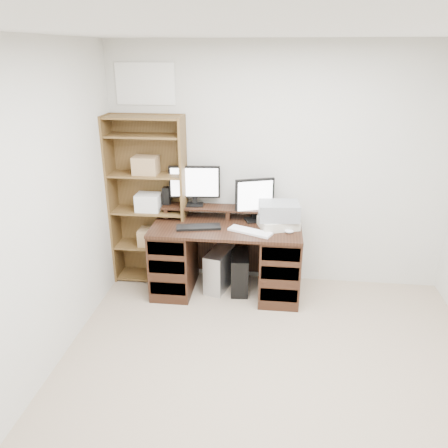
% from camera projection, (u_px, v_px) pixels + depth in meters
% --- Properties ---
extents(room, '(3.54, 4.04, 2.54)m').
position_uv_depth(room, '(279.00, 253.00, 2.64)').
color(room, tan).
rests_on(room, ground).
extents(desk, '(1.50, 0.70, 0.75)m').
position_uv_depth(desk, '(226.00, 258.00, 4.53)').
color(desk, black).
rests_on(desk, ground).
extents(riser_shelf, '(1.40, 0.22, 0.12)m').
position_uv_depth(riser_shelf, '(229.00, 210.00, 4.55)').
color(riser_shelf, black).
rests_on(riser_shelf, desk).
extents(monitor_wide, '(0.53, 0.15, 0.42)m').
position_uv_depth(monitor_wide, '(195.00, 183.00, 4.52)').
color(monitor_wide, black).
rests_on(monitor_wide, riser_shelf).
extents(monitor_small, '(0.39, 0.21, 0.44)m').
position_uv_depth(monitor_small, '(255.00, 198.00, 4.44)').
color(monitor_small, black).
rests_on(monitor_small, desk).
extents(speaker, '(0.08, 0.08, 0.19)m').
position_uv_depth(speaker, '(167.00, 196.00, 4.60)').
color(speaker, black).
rests_on(speaker, riser_shelf).
extents(keyboard_black, '(0.46, 0.23, 0.02)m').
position_uv_depth(keyboard_black, '(199.00, 227.00, 4.32)').
color(keyboard_black, black).
rests_on(keyboard_black, desk).
extents(keyboard_white, '(0.45, 0.29, 0.02)m').
position_uv_depth(keyboard_white, '(250.00, 231.00, 4.22)').
color(keyboard_white, white).
rests_on(keyboard_white, desk).
extents(mouse, '(0.10, 0.07, 0.04)m').
position_uv_depth(mouse, '(289.00, 231.00, 4.20)').
color(mouse, silver).
rests_on(mouse, desk).
extents(printer, '(0.43, 0.38, 0.09)m').
position_uv_depth(printer, '(278.00, 223.00, 4.32)').
color(printer, beige).
rests_on(printer, desk).
extents(basket, '(0.41, 0.31, 0.17)m').
position_uv_depth(basket, '(279.00, 211.00, 4.28)').
color(basket, gray).
rests_on(basket, printer).
extents(tower_silver, '(0.30, 0.47, 0.43)m').
position_uv_depth(tower_silver, '(219.00, 269.00, 4.65)').
color(tower_silver, '#B6B9BD').
rests_on(tower_silver, ground).
extents(tower_black, '(0.21, 0.43, 0.42)m').
position_uv_depth(tower_black, '(240.00, 272.00, 4.62)').
color(tower_black, black).
rests_on(tower_black, ground).
extents(bookshelf, '(0.80, 0.30, 1.80)m').
position_uv_depth(bookshelf, '(149.00, 200.00, 4.62)').
color(bookshelf, brown).
rests_on(bookshelf, ground).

